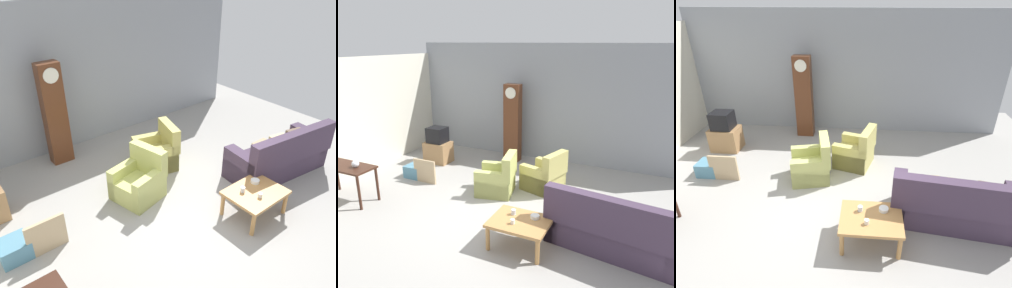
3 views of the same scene
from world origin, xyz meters
TOP-DOWN VIEW (x-y plane):
  - ground_plane at (0.00, 0.00)m, footprint 10.40×10.40m
  - garage_door_wall at (0.00, 3.60)m, footprint 8.40×0.16m
  - couch_floral at (2.17, -0.17)m, footprint 2.20×1.15m
  - armchair_olive_near at (-0.46, 0.96)m, footprint 0.94×0.92m
  - armchair_olive_far at (0.42, 1.58)m, footprint 0.97×0.95m
  - coffee_table_wood at (0.77, -0.67)m, footprint 0.96×0.76m
  - grandfather_clock at (-1.04, 3.05)m, footprint 0.44×0.30m
  - framed_picture_leaning at (-2.29, 0.73)m, footprint 0.60×0.05m
  - storage_box_blue at (-2.73, 0.91)m, footprint 0.43×0.41m
  - cup_white_porcelain at (0.70, -0.81)m, footprint 0.07×0.07m
  - cup_blue_rimmed at (0.59, -0.54)m, footprint 0.08×0.08m
  - bowl_white_stacked at (0.96, -0.50)m, footprint 0.15×0.15m

SIDE VIEW (x-z plane):
  - ground_plane at x=0.00m, z-range 0.00..0.00m
  - storage_box_blue at x=-2.73m, z-range 0.00..0.30m
  - framed_picture_leaning at x=-2.29m, z-range 0.00..0.56m
  - armchair_olive_near at x=-0.46m, z-range -0.15..0.77m
  - armchair_olive_far at x=0.42m, z-range -0.15..0.77m
  - couch_floral at x=2.17m, z-range -0.16..0.88m
  - coffee_table_wood at x=0.77m, z-range 0.17..0.63m
  - bowl_white_stacked at x=0.96m, z-range 0.47..0.52m
  - cup_white_porcelain at x=0.70m, z-range 0.47..0.54m
  - cup_blue_rimmed at x=0.59m, z-range 0.47..0.56m
  - grandfather_clock at x=-1.04m, z-range 0.01..2.15m
  - garage_door_wall at x=0.00m, z-range 0.00..3.20m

